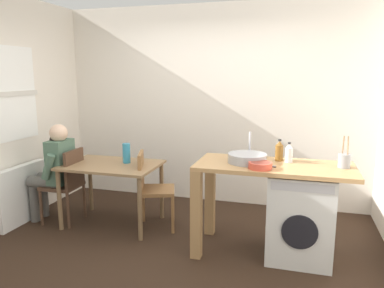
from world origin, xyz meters
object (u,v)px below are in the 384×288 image
(chair_person_seat, at_px, (67,182))
(bottle_tall_green, at_px, (279,151))
(chair_opposite, at_px, (151,186))
(seated_person, at_px, (55,168))
(bottle_squat_brown, at_px, (289,153))
(dining_table, at_px, (112,172))
(vase, at_px, (126,153))
(washing_machine, at_px, (300,215))
(utensil_crock, at_px, (344,160))
(mixing_bowl, at_px, (260,165))

(chair_person_seat, bearing_deg, bottle_tall_green, -91.07)
(chair_opposite, relative_size, bottle_tall_green, 4.11)
(seated_person, relative_size, bottle_squat_brown, 5.98)
(dining_table, distance_m, vase, 0.28)
(seated_person, distance_m, washing_machine, 2.86)
(chair_opposite, bearing_deg, bottle_tall_green, 67.70)
(bottle_tall_green, bearing_deg, washing_machine, -37.56)
(seated_person, xyz_separation_m, utensil_crock, (3.22, -0.08, 0.32))
(washing_machine, distance_m, utensil_crock, 0.67)
(bottle_squat_brown, relative_size, utensil_crock, 0.67)
(chair_opposite, bearing_deg, washing_machine, 62.20)
(chair_person_seat, relative_size, washing_machine, 1.05)
(chair_person_seat, height_order, bottle_squat_brown, bottle_squat_brown)
(dining_table, distance_m, chair_person_seat, 0.57)
(utensil_crock, bearing_deg, washing_machine, -171.90)
(mixing_bowl, height_order, vase, mixing_bowl)
(seated_person, relative_size, bottle_tall_green, 5.48)
(chair_person_seat, relative_size, vase, 3.84)
(bottle_tall_green, bearing_deg, dining_table, 178.11)
(mixing_bowl, bearing_deg, chair_person_seat, 171.65)
(dining_table, relative_size, seated_person, 0.92)
(dining_table, relative_size, chair_person_seat, 1.22)
(washing_machine, height_order, bottle_tall_green, bottle_tall_green)
(dining_table, xyz_separation_m, seated_person, (-0.71, -0.10, 0.03))
(chair_opposite, distance_m, utensil_crock, 2.10)
(chair_opposite, height_order, bottle_tall_green, bottle_tall_green)
(vase, bearing_deg, dining_table, -146.31)
(bottle_tall_green, distance_m, utensil_crock, 0.61)
(dining_table, bearing_deg, chair_opposite, 3.11)
(bottle_tall_green, distance_m, bottle_squat_brown, 0.11)
(seated_person, bearing_deg, chair_person_seat, -90.00)
(seated_person, height_order, bottle_tall_green, seated_person)
(dining_table, height_order, vase, vase)
(vase, bearing_deg, bottle_squat_brown, -6.43)
(bottle_squat_brown, relative_size, vase, 0.86)
(mixing_bowl, bearing_deg, bottle_tall_green, 68.27)
(chair_opposite, bearing_deg, utensil_crock, 65.27)
(chair_person_seat, distance_m, chair_opposite, 1.03)
(chair_opposite, distance_m, bottle_squat_brown, 1.62)
(bottle_tall_green, xyz_separation_m, vase, (-1.76, 0.16, -0.16))
(dining_table, distance_m, bottle_tall_green, 1.95)
(chair_person_seat, height_order, bottle_tall_green, bottle_tall_green)
(chair_opposite, xyz_separation_m, washing_machine, (1.66, -0.27, -0.08))
(seated_person, bearing_deg, dining_table, -83.59)
(seated_person, relative_size, mixing_bowl, 5.51)
(washing_machine, distance_m, mixing_bowl, 0.68)
(chair_person_seat, height_order, washing_machine, chair_person_seat)
(seated_person, height_order, bottle_squat_brown, seated_person)
(dining_table, xyz_separation_m, chair_opposite, (0.48, 0.03, -0.14))
(utensil_crock, xyz_separation_m, vase, (-2.36, 0.29, -0.13))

